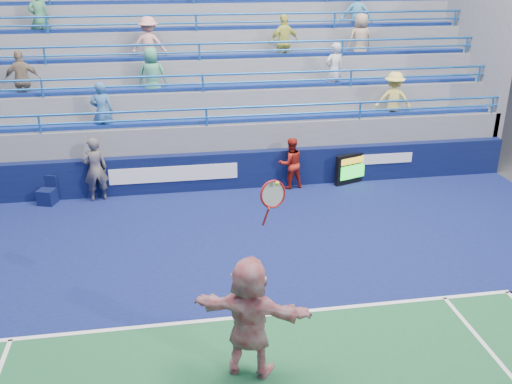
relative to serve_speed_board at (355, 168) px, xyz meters
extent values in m
plane|color=#333538|center=(-4.33, -6.33, -0.46)|extent=(120.00, 120.00, 0.00)
cube|color=#0E1848|center=(-4.33, -4.13, -0.46)|extent=(18.00, 8.40, 0.02)
cube|color=white|center=(-4.33, -6.33, -0.44)|extent=(11.00, 0.10, 0.01)
cube|color=white|center=(-4.33, -6.43, -0.44)|extent=(0.08, 0.30, 0.01)
cube|color=#0A103B|center=(-4.33, 0.17, 0.09)|extent=(18.00, 0.30, 1.10)
cube|color=white|center=(-5.33, 0.01, 0.14)|extent=(3.60, 0.02, 0.45)
cube|color=white|center=(0.87, 0.01, 0.24)|extent=(1.80, 0.02, 0.30)
cube|color=slate|center=(-4.33, 3.12, 0.09)|extent=(18.00, 5.60, 1.10)
cube|color=slate|center=(-4.33, 3.12, 0.46)|extent=(18.00, 5.60, 1.85)
cube|color=navy|center=(-4.33, 0.77, 1.44)|extent=(17.40, 0.45, 0.10)
cylinder|color=#1F60AC|center=(-4.33, 0.37, 1.89)|extent=(18.00, 0.07, 0.07)
cube|color=slate|center=(-4.33, 3.62, 0.84)|extent=(18.00, 4.60, 2.60)
cube|color=navy|center=(-4.33, 1.77, 2.19)|extent=(17.40, 0.45, 0.10)
cylinder|color=#1F60AC|center=(-4.33, 1.37, 2.64)|extent=(18.00, 0.07, 0.07)
cube|color=slate|center=(-4.33, 4.12, 1.21)|extent=(18.00, 3.60, 3.35)
cube|color=navy|center=(-4.33, 2.77, 2.94)|extent=(17.40, 0.45, 0.10)
cylinder|color=#1F60AC|center=(-4.33, 2.37, 3.39)|extent=(18.00, 0.07, 0.07)
cube|color=slate|center=(-4.33, 4.62, 1.59)|extent=(18.00, 2.60, 4.10)
cube|color=navy|center=(-4.33, 3.77, 3.69)|extent=(17.40, 0.45, 0.10)
cylinder|color=#1F60AC|center=(-4.33, 3.37, 4.14)|extent=(18.00, 0.07, 0.07)
cube|color=slate|center=(-4.33, 5.12, 1.96)|extent=(18.00, 1.60, 4.85)
cube|color=navy|center=(-4.33, 4.77, 4.44)|extent=(17.40, 0.45, 0.10)
imported|color=teal|center=(1.04, 3.77, 4.07)|extent=(1.22, 0.88, 1.70)
imported|color=#33669A|center=(-7.20, 0.77, 1.82)|extent=(0.64, 0.44, 1.70)
imported|color=#EBD35B|center=(1.34, 0.77, 1.82)|extent=(1.23, 0.90, 1.70)
imported|color=silver|center=(-0.25, 1.77, 2.57)|extent=(0.70, 0.55, 1.70)
imported|color=#DB958D|center=(-5.82, 2.77, 3.32)|extent=(1.19, 0.80, 1.70)
imported|color=#43956F|center=(-5.77, 1.77, 2.57)|extent=(0.86, 0.59, 1.70)
imported|color=#87735A|center=(-9.40, 1.77, 2.57)|extent=(1.03, 0.52, 1.70)
imported|color=#387B51|center=(-9.09, 3.77, 4.07)|extent=(0.70, 0.54, 1.70)
imported|color=tan|center=(0.88, 2.77, 3.32)|extent=(0.90, 0.66, 1.70)
imported|color=#D4D653|center=(-1.62, 2.77, 3.32)|extent=(1.06, 0.60, 1.70)
cube|color=black|center=(0.00, 0.01, 0.00)|extent=(1.30, 0.59, 0.92)
cube|color=gold|center=(0.00, -0.08, 0.27)|extent=(1.13, 0.02, 0.18)
cube|color=#19E533|center=(0.00, -0.08, -0.07)|extent=(1.13, 0.02, 0.41)
cube|color=#0C133B|center=(-8.79, -0.18, -0.25)|extent=(0.55, 0.55, 0.43)
cube|color=#0C133B|center=(-8.79, 0.01, 0.14)|extent=(0.42, 0.19, 0.34)
imported|color=silver|center=(-4.37, -7.80, 0.58)|extent=(2.02, 1.30, 2.08)
torus|color=#A81414|center=(-4.02, -7.80, 2.66)|extent=(0.43, 0.24, 0.42)
cylinder|color=#A81414|center=(-4.12, -7.80, 2.31)|extent=(0.09, 0.24, 0.38)
sphere|color=#C4E234|center=(-3.97, -7.85, 2.84)|extent=(0.07, 0.07, 0.07)
imported|color=#151A3B|center=(-7.45, -0.11, 0.44)|extent=(0.75, 0.59, 1.81)
imported|color=#A21E12|center=(-1.98, -0.09, 0.30)|extent=(0.83, 0.70, 1.52)
camera|label=1|loc=(-5.49, -15.23, 5.83)|focal=40.00mm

